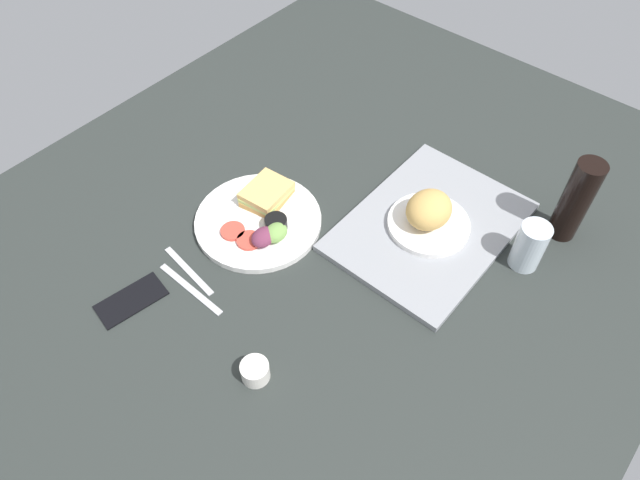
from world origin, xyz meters
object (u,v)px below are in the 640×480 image
object	(u,v)px
soda_bottle	(576,200)
knife	(190,289)
plate_with_salad	(261,218)
fork	(189,270)
drinking_glass	(530,246)
serving_tray	(429,226)
cell_phone	(131,300)
bread_plate_near	(429,215)
espresso_cup	(255,371)

from	to	relation	value
soda_bottle	knife	size ratio (longest dim) A/B	1.12
plate_with_salad	fork	bearing A→B (deg)	-6.65
drinking_glass	fork	size ratio (longest dim) A/B	0.70
drinking_glass	knife	distance (cm)	73.68
serving_tray	fork	bearing A→B (deg)	-36.96
serving_tray	cell_phone	size ratio (longest dim) A/B	3.13
bread_plate_near	knife	size ratio (longest dim) A/B	1.00
drinking_glass	fork	bearing A→B (deg)	-47.80
drinking_glass	knife	size ratio (longest dim) A/B	0.62
soda_bottle	fork	size ratio (longest dim) A/B	1.25
plate_with_salad	drinking_glass	distance (cm)	60.31
knife	bread_plate_near	bearing A→B (deg)	58.74
drinking_glass	knife	bearing A→B (deg)	-43.97
fork	knife	distance (cm)	5.00
serving_tray	soda_bottle	size ratio (longest dim) A/B	2.11
bread_plate_near	espresso_cup	world-z (taller)	bread_plate_near
soda_bottle	plate_with_salad	bearing A→B (deg)	-51.95
cell_phone	bread_plate_near	bearing A→B (deg)	157.87
fork	knife	world-z (taller)	same
soda_bottle	fork	xyz separation A→B (cm)	(63.71, -57.42, -10.41)
drinking_glass	bread_plate_near	bearing A→B (deg)	-74.58
espresso_cup	fork	bearing A→B (deg)	-106.04
bread_plate_near	fork	bearing A→B (deg)	-37.13
bread_plate_near	plate_with_salad	xyz separation A→B (cm)	(23.20, -30.79, -3.56)
serving_tray	knife	world-z (taller)	serving_tray
knife	cell_phone	world-z (taller)	cell_phone
plate_with_salad	soda_bottle	distance (cm)	70.43
serving_tray	espresso_cup	xyz separation A→B (cm)	(52.97, -4.74, 1.20)
serving_tray	plate_with_salad	bearing A→B (deg)	-52.42
plate_with_salad	fork	world-z (taller)	plate_with_salad
fork	cell_phone	bearing A→B (deg)	-97.80
fork	bread_plate_near	bearing A→B (deg)	59.68
knife	fork	bearing A→B (deg)	143.81
espresso_cup	plate_with_salad	bearing A→B (deg)	-137.57
bread_plate_near	drinking_glass	world-z (taller)	drinking_glass
cell_phone	fork	bearing A→B (deg)	176.01
serving_tray	fork	world-z (taller)	serving_tray
soda_bottle	cell_phone	size ratio (longest dim) A/B	1.48
drinking_glass	knife	xyz separation A→B (cm)	(52.87, -51.00, -5.68)
plate_with_salad	bread_plate_near	bearing A→B (deg)	126.99
bread_plate_near	plate_with_salad	bearing A→B (deg)	-53.01
plate_with_salad	knife	distance (cm)	23.75
drinking_glass	serving_tray	bearing A→B (deg)	-76.34
serving_tray	fork	size ratio (longest dim) A/B	2.65
knife	cell_phone	bearing A→B (deg)	-125.63
espresso_cup	fork	world-z (taller)	espresso_cup
drinking_glass	espresso_cup	bearing A→B (deg)	-24.19
serving_tray	fork	xyz separation A→B (cm)	(44.67, -33.62, -0.55)
drinking_glass	espresso_cup	distance (cm)	63.89
fork	cell_phone	distance (cm)	13.52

